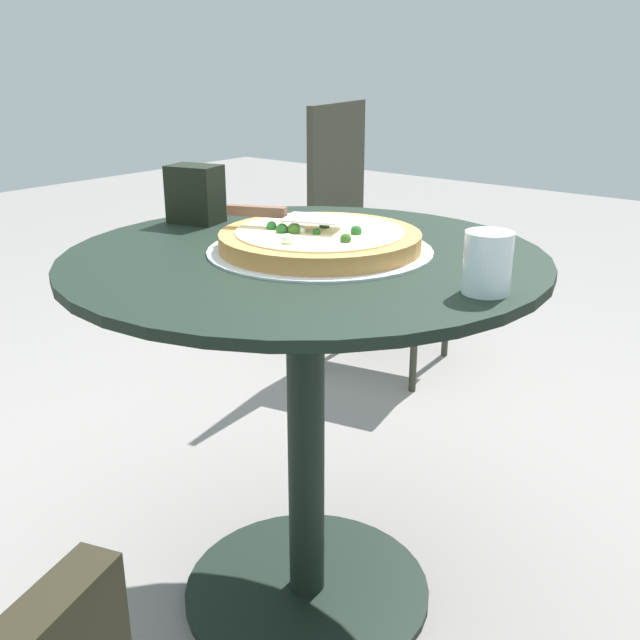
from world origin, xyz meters
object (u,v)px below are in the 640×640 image
object	(u,v)px
patio_table	(306,369)
napkin_dispenser	(195,194)
pizza_on_tray	(320,241)
drinking_cup	(488,263)
patio_chair_far	(365,221)
pizza_server	(283,214)

from	to	relation	value
patio_table	napkin_dispenser	world-z (taller)	napkin_dispenser
pizza_on_tray	drinking_cup	bearing A→B (deg)	-96.64
pizza_on_tray	napkin_dispenser	xyz separation A→B (m)	(0.03, 0.35, 0.04)
patio_chair_far	patio_table	bearing A→B (deg)	-149.77
patio_chair_far	pizza_on_tray	bearing A→B (deg)	-148.64
pizza_server	napkin_dispenser	bearing A→B (deg)	80.02
drinking_cup	patio_table	bearing A→B (deg)	87.59
pizza_server	patio_chair_far	xyz separation A→B (m)	(1.10, 0.59, -0.27)
patio_table	drinking_cup	world-z (taller)	drinking_cup
drinking_cup	pizza_server	bearing A→B (deg)	87.42
napkin_dispenser	pizza_server	bearing A→B (deg)	-24.24
napkin_dispenser	patio_chair_far	size ratio (longest dim) A/B	0.13
napkin_dispenser	pizza_on_tray	bearing A→B (deg)	-18.91
patio_table	patio_chair_far	distance (m)	1.27
pizza_server	drinking_cup	distance (m)	0.41
pizza_on_tray	patio_table	bearing A→B (deg)	150.07
pizza_on_tray	patio_chair_far	xyz separation A→B (m)	(1.08, 0.66, -0.23)
pizza_server	drinking_cup	xyz separation A→B (m)	(-0.02, -0.41, -0.02)
pizza_server	patio_chair_far	size ratio (longest dim) A/B	0.23
drinking_cup	napkin_dispenser	bearing A→B (deg)	84.37
pizza_server	patio_chair_far	world-z (taller)	patio_chair_far
pizza_server	drinking_cup	world-z (taller)	drinking_cup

